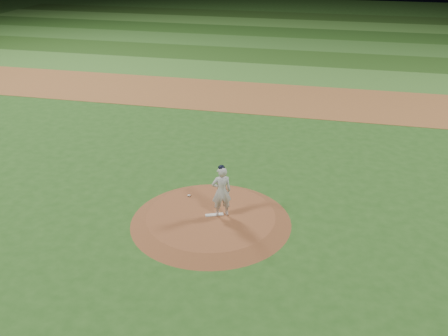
{
  "coord_description": "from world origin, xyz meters",
  "views": [
    {
      "loc": [
        3.71,
        -14.13,
        9.13
      ],
      "look_at": [
        0.0,
        2.0,
        1.1
      ],
      "focal_mm": 40.0,
      "sensor_mm": 36.0,
      "label": 1
    }
  ],
  "objects_px": {
    "pitchers_mound": "(211,218)",
    "pitcher_on_mound": "(221,191)",
    "pitching_rubber": "(214,215)",
    "rosin_bag": "(189,195)"
  },
  "relations": [
    {
      "from": "pitching_rubber",
      "to": "rosin_bag",
      "type": "relative_size",
      "value": 5.04
    },
    {
      "from": "pitchers_mound",
      "to": "pitcher_on_mound",
      "type": "distance_m",
      "value": 1.11
    },
    {
      "from": "pitchers_mound",
      "to": "rosin_bag",
      "type": "distance_m",
      "value": 1.58
    },
    {
      "from": "pitching_rubber",
      "to": "rosin_bag",
      "type": "height_order",
      "value": "rosin_bag"
    },
    {
      "from": "pitchers_mound",
      "to": "pitcher_on_mound",
      "type": "height_order",
      "value": "pitcher_on_mound"
    },
    {
      "from": "pitching_rubber",
      "to": "pitchers_mound",
      "type": "bearing_deg",
      "value": 175.22
    },
    {
      "from": "pitchers_mound",
      "to": "pitching_rubber",
      "type": "bearing_deg",
      "value": 17.83
    },
    {
      "from": "rosin_bag",
      "to": "pitching_rubber",
      "type": "bearing_deg",
      "value": -41.47
    },
    {
      "from": "pitchers_mound",
      "to": "pitcher_on_mound",
      "type": "relative_size",
      "value": 2.92
    },
    {
      "from": "pitchers_mound",
      "to": "pitcher_on_mound",
      "type": "xyz_separation_m",
      "value": [
        0.35,
        0.1,
        1.05
      ]
    }
  ]
}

